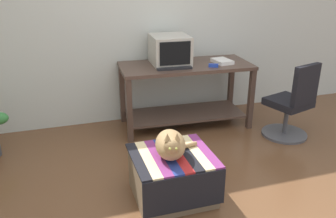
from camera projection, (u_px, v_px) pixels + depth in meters
name	position (u px, v px, depth m)	size (l,w,h in m)	color
ground_plane	(192.00, 209.00, 2.92)	(14.00, 14.00, 0.00)	brown
back_wall	(133.00, 16.00, 4.24)	(8.00, 0.10, 2.60)	silver
desk	(185.00, 84.00, 4.28)	(1.58, 0.75, 0.78)	#4C382D
tv_monitor	(170.00, 50.00, 4.15)	(0.45, 0.49, 0.33)	#BCB7A8
keyboard	(174.00, 68.00, 4.00)	(0.40, 0.15, 0.02)	black
book	(222.00, 61.00, 4.23)	(0.18, 0.26, 0.04)	white
ottoman_with_blanket	(172.00, 176.00, 3.00)	(0.67, 0.63, 0.40)	#7A664C
cat	(171.00, 145.00, 2.85)	(0.43, 0.42, 0.28)	#9E7A4C
office_chair	(292.00, 106.00, 4.01)	(0.52, 0.53, 0.89)	#4C4C51
stapler	(213.00, 65.00, 4.06)	(0.04, 0.11, 0.04)	#2342B7
pen	(216.00, 62.00, 4.27)	(0.01, 0.01, 0.14)	black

